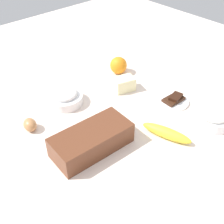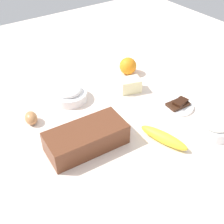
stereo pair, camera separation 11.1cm
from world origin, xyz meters
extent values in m
cube|color=beige|center=(0.00, 0.00, -0.01)|extent=(2.40, 2.40, 0.02)
cube|color=brown|center=(-0.16, -0.07, 0.04)|extent=(0.29, 0.15, 0.08)
cube|color=black|center=(-0.16, -0.07, 0.04)|extent=(0.27, 0.13, 0.07)
cylinder|color=white|center=(0.27, -0.28, 0.02)|extent=(0.14, 0.14, 0.04)
torus|color=white|center=(0.27, -0.28, 0.04)|extent=(0.14, 0.14, 0.01)
ellipsoid|color=white|center=(0.27, -0.28, 0.05)|extent=(0.11, 0.11, 0.04)
cylinder|color=white|center=(-0.07, 0.22, 0.02)|extent=(0.15, 0.15, 0.04)
torus|color=white|center=(-0.07, 0.22, 0.03)|extent=(0.15, 0.15, 0.01)
ellipsoid|color=white|center=(-0.07, 0.22, 0.05)|extent=(0.11, 0.11, 0.04)
ellipsoid|color=yellow|center=(0.08, -0.21, 0.02)|extent=(0.10, 0.19, 0.04)
sphere|color=orange|center=(0.27, 0.25, 0.04)|extent=(0.08, 0.08, 0.08)
cube|color=#F4EDB2|center=(0.18, 0.12, 0.03)|extent=(0.10, 0.09, 0.06)
ellipsoid|color=#B67B4A|center=(-0.27, 0.16, 0.02)|extent=(0.06, 0.07, 0.05)
cylinder|color=white|center=(0.27, -0.09, 0.01)|extent=(0.13, 0.13, 0.01)
cube|color=#381E11|center=(0.27, -0.09, 0.02)|extent=(0.09, 0.06, 0.01)
cube|color=black|center=(0.28, -0.09, 0.03)|extent=(0.07, 0.05, 0.01)
camera|label=1|loc=(-0.58, -0.64, 0.73)|focal=46.23mm
camera|label=2|loc=(-0.50, -0.71, 0.73)|focal=46.23mm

